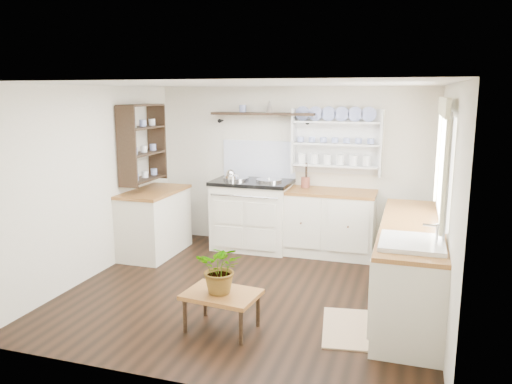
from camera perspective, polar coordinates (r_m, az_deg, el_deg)
floor at (r=5.77m, az=-0.57°, el=-11.26°), size 4.00×3.80×0.01m
wall_back at (r=7.24m, az=4.10°, el=2.81°), size 4.00×0.02×2.30m
wall_right at (r=5.18m, az=20.91°, el=-1.29°), size 0.02×3.80×2.30m
wall_left at (r=6.34m, az=-18.04°, el=1.08°), size 0.02×3.80×2.30m
ceiling at (r=5.33m, az=-0.62°, el=12.23°), size 4.00×3.80×0.01m
window at (r=5.26m, az=20.59°, el=3.50°), size 0.08×1.55×1.22m
aga_cooker at (r=7.18m, az=-0.42°, el=-2.49°), size 1.11×0.77×1.02m
back_cabinets at (r=6.97m, az=8.25°, el=-3.40°), size 1.27×0.63×0.90m
right_cabinets at (r=5.45m, az=17.17°, el=-7.98°), size 0.62×2.43×0.90m
belfast_sink at (r=4.63m, az=17.31°, el=-6.97°), size 0.55×0.60×0.45m
left_cabinets at (r=7.07m, az=-11.49°, el=-3.31°), size 0.62×1.13×0.90m
plate_rack at (r=7.03m, az=9.26°, el=5.77°), size 1.20×0.22×0.90m
high_shelf at (r=7.15m, az=0.80°, el=8.84°), size 1.50×0.29×0.16m
left_shelving at (r=6.95m, az=-12.85°, el=5.53°), size 0.28×0.80×1.05m
kettle at (r=7.05m, az=-2.89°, el=1.68°), size 0.18×0.18×0.22m
utensil_crock at (r=7.00m, az=5.67°, el=1.10°), size 0.12×0.12×0.14m
center_table at (r=4.80m, az=-3.94°, el=-11.89°), size 0.73×0.56×0.37m
potted_plant at (r=4.70m, az=-3.99°, el=-8.68°), size 0.47×0.42×0.48m
floor_rug at (r=5.00m, az=10.93°, el=-15.06°), size 0.67×0.92×0.02m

